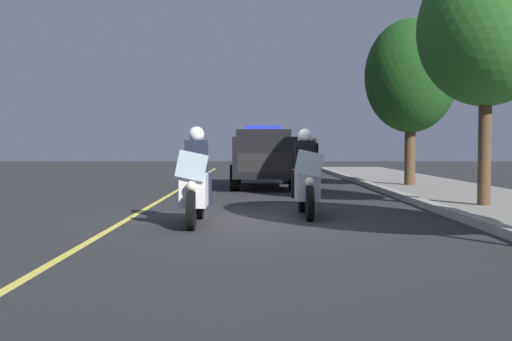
# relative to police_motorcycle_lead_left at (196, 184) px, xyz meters

# --- Properties ---
(ground_plane) EXTENTS (80.00, 80.00, 0.00)m
(ground_plane) POSITION_rel_police_motorcycle_lead_left_xyz_m (-0.73, 1.06, -0.70)
(ground_plane) COLOR #28282B
(curb_strip) EXTENTS (48.00, 0.24, 0.15)m
(curb_strip) POSITION_rel_police_motorcycle_lead_left_xyz_m (-0.73, 4.86, -0.62)
(curb_strip) COLOR #9E9B93
(curb_strip) RESTS_ON ground
(lane_stripe_center) EXTENTS (48.00, 0.12, 0.01)m
(lane_stripe_center) POSITION_rel_police_motorcycle_lead_left_xyz_m (-0.73, -1.34, -0.70)
(lane_stripe_center) COLOR #E0D14C
(lane_stripe_center) RESTS_ON ground
(police_motorcycle_lead_left) EXTENTS (2.14, 0.56, 1.72)m
(police_motorcycle_lead_left) POSITION_rel_police_motorcycle_lead_left_xyz_m (0.00, 0.00, 0.00)
(police_motorcycle_lead_left) COLOR black
(police_motorcycle_lead_left) RESTS_ON ground
(police_motorcycle_lead_right) EXTENTS (2.14, 0.56, 1.72)m
(police_motorcycle_lead_right) POSITION_rel_police_motorcycle_lead_left_xyz_m (-1.19, 2.04, 0.00)
(police_motorcycle_lead_right) COLOR black
(police_motorcycle_lead_right) RESTS_ON ground
(police_suv) EXTENTS (4.92, 2.11, 2.05)m
(police_suv) POSITION_rel_police_motorcycle_lead_left_xyz_m (-9.09, 1.32, 0.37)
(police_suv) COLOR black
(police_suv) RESTS_ON ground
(cyclist_background) EXTENTS (1.76, 0.32, 1.69)m
(cyclist_background) POSITION_rel_police_motorcycle_lead_left_xyz_m (-12.61, 3.37, 0.14)
(cyclist_background) COLOR black
(cyclist_background) RESTS_ON ground
(tree_mid_block) EXTENTS (2.91, 2.91, 5.40)m
(tree_mid_block) POSITION_rel_police_motorcycle_lead_left_xyz_m (-2.30, 5.98, 3.14)
(tree_mid_block) COLOR #4C3823
(tree_mid_block) RESTS_ON sidewalk_strip
(tree_far_back) EXTENTS (2.97, 2.97, 5.39)m
(tree_far_back) POSITION_rel_police_motorcycle_lead_left_xyz_m (-8.81, 6.12, 2.93)
(tree_far_back) COLOR #4C3823
(tree_far_back) RESTS_ON sidewalk_strip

